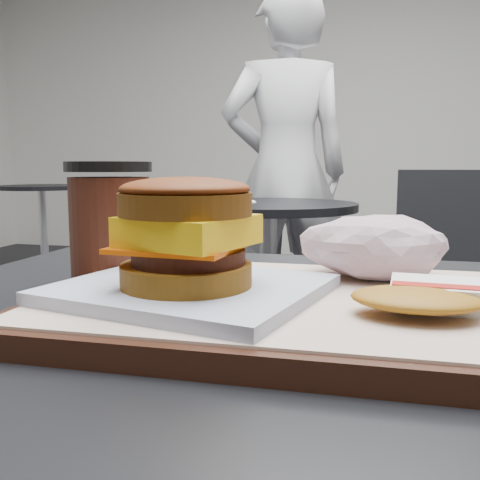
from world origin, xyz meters
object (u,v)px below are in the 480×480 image
at_px(hash_brown, 439,297).
at_px(serving_tray, 286,306).
at_px(breakfast_sandwich, 188,247).
at_px(neighbor_chair, 416,272).
at_px(neighbor_table, 268,253).
at_px(crumpled_wrapper, 373,246).
at_px(patron, 286,172).
at_px(coffee_cup, 110,228).

bearing_deg(hash_brown, serving_tray, 165.13).
height_order(serving_tray, hash_brown, hash_brown).
bearing_deg(breakfast_sandwich, hash_brown, 0.52).
bearing_deg(neighbor_chair, neighbor_table, 174.01).
xyz_separation_m(hash_brown, neighbor_table, (-0.44, 1.69, -0.25)).
relative_size(breakfast_sandwich, crumpled_wrapper, 1.73).
bearing_deg(crumpled_wrapper, neighbor_chair, 83.62).
xyz_separation_m(breakfast_sandwich, neighbor_table, (-0.25, 1.69, -0.28)).
bearing_deg(breakfast_sandwich, patron, 96.91).
xyz_separation_m(breakfast_sandwich, crumpled_wrapper, (0.14, 0.11, -0.01)).
distance_m(serving_tray, neighbor_table, 1.70).
distance_m(serving_tray, neighbor_chair, 1.64).
bearing_deg(hash_brown, patron, 101.47).
xyz_separation_m(crumpled_wrapper, patron, (-0.41, 2.12, 0.05)).
xyz_separation_m(breakfast_sandwich, hash_brown, (0.18, 0.00, -0.03)).
distance_m(crumpled_wrapper, neighbor_table, 1.65).
xyz_separation_m(breakfast_sandwich, patron, (-0.27, 2.23, 0.04)).
height_order(breakfast_sandwich, coffee_cup, coffee_cup).
distance_m(serving_tray, coffee_cup, 0.20).
distance_m(breakfast_sandwich, coffee_cup, 0.14).
bearing_deg(coffee_cup, crumpled_wrapper, 5.49).
distance_m(neighbor_table, neighbor_chair, 0.57).
height_order(hash_brown, neighbor_table, hash_brown).
bearing_deg(neighbor_table, breakfast_sandwich, -81.43).
relative_size(coffee_cup, patron, 0.07).
relative_size(serving_tray, neighbor_table, 0.51).
distance_m(neighbor_chair, patron, 0.91).
xyz_separation_m(crumpled_wrapper, neighbor_table, (-0.39, 1.58, -0.27)).
distance_m(serving_tray, breakfast_sandwich, 0.09).
bearing_deg(patron, neighbor_chair, 115.58).
relative_size(coffee_cup, neighbor_chair, 0.14).
bearing_deg(serving_tray, hash_brown, -14.87).
height_order(breakfast_sandwich, neighbor_chair, breakfast_sandwich).
xyz_separation_m(neighbor_chair, patron, (-0.58, 0.60, 0.36)).
distance_m(serving_tray, hash_brown, 0.12).
relative_size(hash_brown, crumpled_wrapper, 0.93).
bearing_deg(neighbor_table, hash_brown, -75.49).
relative_size(serving_tray, breakfast_sandwich, 1.70).
bearing_deg(neighbor_chair, patron, 133.86).
xyz_separation_m(breakfast_sandwich, coffee_cup, (-0.11, 0.09, 0.00)).
relative_size(serving_tray, patron, 0.22).
relative_size(neighbor_table, patron, 0.43).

